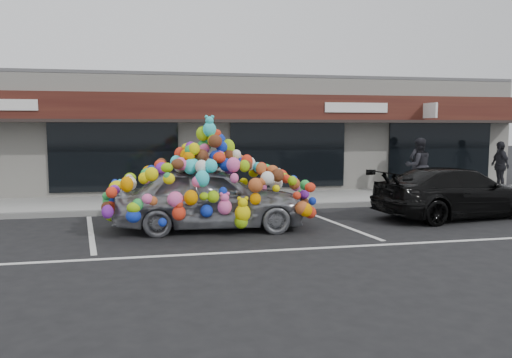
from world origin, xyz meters
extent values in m
plane|color=black|center=(0.00, 0.00, 0.00)|extent=(90.00, 90.00, 0.00)
cube|color=white|center=(0.00, 8.50, 2.10)|extent=(24.00, 6.00, 4.20)
cube|color=#59595B|center=(0.00, 8.50, 4.25)|extent=(24.00, 6.00, 0.12)
cube|color=black|center=(0.00, 5.42, 3.15)|extent=(24.00, 0.18, 0.90)
cube|color=black|center=(0.00, 4.90, 2.65)|extent=(24.00, 1.20, 0.10)
cube|color=white|center=(8.20, 4.95, 3.05)|extent=(0.08, 0.95, 0.55)
cube|color=white|center=(5.50, 5.30, 3.15)|extent=(2.40, 0.04, 0.35)
cube|color=black|center=(-3.00, 5.47, 1.45)|extent=(4.20, 0.12, 2.30)
cube|color=black|center=(3.00, 5.47, 1.45)|extent=(4.20, 0.12, 2.30)
cube|color=black|center=(9.00, 5.47, 1.45)|extent=(4.20, 0.12, 2.30)
cube|color=#9A9A94|center=(0.00, 4.00, 0.07)|extent=(26.00, 3.00, 0.15)
cube|color=slate|center=(0.00, 2.50, 0.07)|extent=(26.00, 0.18, 0.16)
cube|color=silver|center=(-3.20, 0.20, 0.00)|extent=(0.73, 4.37, 0.01)
cube|color=silver|center=(2.80, 0.20, 0.00)|extent=(0.73, 4.37, 0.01)
cube|color=silver|center=(2.00, -2.30, 0.00)|extent=(14.00, 0.12, 0.01)
imported|color=#9DA1A7|center=(-0.40, 0.07, 0.77)|extent=(2.14, 4.64, 1.54)
ellipsoid|color=#FD4321|center=(-0.40, 0.07, 2.11)|extent=(1.50, 1.99, 1.15)
sphere|color=#DEF504|center=(1.18, -0.08, 1.10)|extent=(0.34, 0.34, 0.34)
sphere|color=blue|center=(0.20, -0.92, 0.55)|extent=(0.36, 0.36, 0.36)
sphere|color=green|center=(-1.20, 1.05, 0.60)|extent=(0.30, 0.30, 0.30)
sphere|color=pink|center=(-0.40, 0.07, 2.64)|extent=(0.32, 0.32, 0.32)
sphere|color=#DD9D00|center=(-1.76, 0.17, 1.11)|extent=(0.30, 0.30, 0.30)
imported|color=black|center=(6.31, 0.26, 0.69)|extent=(2.57, 4.95, 1.37)
imported|color=black|center=(7.53, 4.47, 1.11)|extent=(0.78, 0.60, 1.92)
imported|color=black|center=(7.22, 3.89, 1.11)|extent=(0.97, 0.77, 1.92)
imported|color=#26242A|center=(10.70, 4.26, 1.04)|extent=(1.09, 0.58, 1.78)
camera|label=1|loc=(-1.73, -11.77, 2.46)|focal=35.00mm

